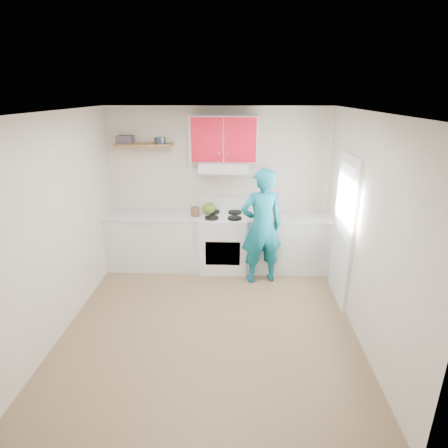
{
  "coord_description": "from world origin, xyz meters",
  "views": [
    {
      "loc": [
        0.34,
        -4.02,
        2.8
      ],
      "look_at": [
        0.15,
        0.55,
        1.15
      ],
      "focal_mm": 29.47,
      "sensor_mm": 36.0,
      "label": 1
    }
  ],
  "objects_px": {
    "stove": "(224,242)",
    "tin": "(160,141)",
    "kettle": "(209,208)",
    "person": "(262,227)",
    "crock": "(195,212)"
  },
  "relations": [
    {
      "from": "stove",
      "to": "tin",
      "type": "xyz_separation_m",
      "value": [
        -0.99,
        0.14,
        1.63
      ]
    },
    {
      "from": "stove",
      "to": "kettle",
      "type": "xyz_separation_m",
      "value": [
        -0.25,
        0.11,
        0.55
      ]
    },
    {
      "from": "stove",
      "to": "tin",
      "type": "bearing_deg",
      "value": 171.78
    },
    {
      "from": "tin",
      "to": "person",
      "type": "bearing_deg",
      "value": -19.52
    },
    {
      "from": "person",
      "to": "crock",
      "type": "bearing_deg",
      "value": -35.3
    },
    {
      "from": "tin",
      "to": "person",
      "type": "xyz_separation_m",
      "value": [
        1.58,
        -0.56,
        -1.19
      ]
    },
    {
      "from": "stove",
      "to": "kettle",
      "type": "bearing_deg",
      "value": 156.7
    },
    {
      "from": "stove",
      "to": "crock",
      "type": "height_order",
      "value": "crock"
    },
    {
      "from": "tin",
      "to": "person",
      "type": "height_order",
      "value": "tin"
    },
    {
      "from": "kettle",
      "to": "crock",
      "type": "xyz_separation_m",
      "value": [
        -0.21,
        -0.13,
        -0.03
      ]
    },
    {
      "from": "crock",
      "to": "person",
      "type": "xyz_separation_m",
      "value": [
        1.04,
        -0.4,
        -0.09
      ]
    },
    {
      "from": "tin",
      "to": "crock",
      "type": "bearing_deg",
      "value": -16.99
    },
    {
      "from": "kettle",
      "to": "person",
      "type": "relative_size",
      "value": 0.12
    },
    {
      "from": "stove",
      "to": "crock",
      "type": "xyz_separation_m",
      "value": [
        -0.45,
        -0.02,
        0.52
      ]
    },
    {
      "from": "crock",
      "to": "person",
      "type": "height_order",
      "value": "person"
    }
  ]
}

